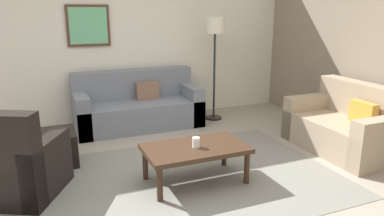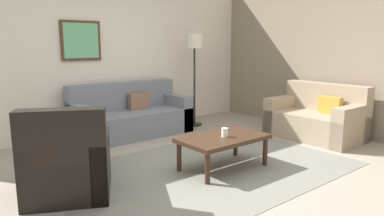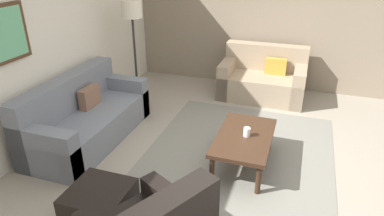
% 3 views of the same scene
% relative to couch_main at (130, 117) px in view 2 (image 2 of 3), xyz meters
% --- Properties ---
extents(ground_plane, '(8.00, 8.00, 0.00)m').
position_rel_couch_main_xyz_m(ground_plane, '(-0.11, -2.12, -0.30)').
color(ground_plane, gray).
extents(rear_partition, '(6.00, 0.12, 2.80)m').
position_rel_couch_main_xyz_m(rear_partition, '(-0.11, 0.48, 1.10)').
color(rear_partition, silver).
rests_on(rear_partition, ground_plane).
extents(stone_feature_panel, '(0.12, 5.20, 2.80)m').
position_rel_couch_main_xyz_m(stone_feature_panel, '(2.89, -2.12, 1.10)').
color(stone_feature_panel, gray).
rests_on(stone_feature_panel, ground_plane).
extents(area_rug, '(3.56, 2.35, 0.01)m').
position_rel_couch_main_xyz_m(area_rug, '(-0.11, -2.12, -0.30)').
color(area_rug, slate).
rests_on(area_rug, ground_plane).
extents(couch_main, '(1.95, 0.85, 0.88)m').
position_rel_couch_main_xyz_m(couch_main, '(0.00, 0.00, 0.00)').
color(couch_main, slate).
rests_on(couch_main, ground_plane).
extents(couch_loveseat, '(0.89, 1.44, 0.88)m').
position_rel_couch_main_xyz_m(couch_loveseat, '(2.34, -2.11, -0.00)').
color(couch_loveseat, gray).
rests_on(couch_loveseat, ground_plane).
extents(armchair_leather, '(1.08, 1.08, 0.95)m').
position_rel_couch_main_xyz_m(armchair_leather, '(-1.72, -1.83, 0.01)').
color(armchair_leather, black).
rests_on(armchair_leather, ground_plane).
extents(ottoman, '(0.56, 0.56, 0.40)m').
position_rel_couch_main_xyz_m(ottoman, '(-1.34, -1.10, -0.10)').
color(ottoman, black).
rests_on(ottoman, ground_plane).
extents(coffee_table, '(1.10, 0.64, 0.41)m').
position_rel_couch_main_xyz_m(coffee_table, '(0.08, -2.21, 0.06)').
color(coffee_table, '#382316').
rests_on(coffee_table, ground_plane).
extents(cup, '(0.08, 0.08, 0.11)m').
position_rel_couch_main_xyz_m(cup, '(0.07, -2.23, 0.16)').
color(cup, white).
rests_on(cup, coffee_table).
extents(lamp_standing, '(0.32, 0.32, 1.71)m').
position_rel_couch_main_xyz_m(lamp_standing, '(1.30, -0.16, 1.11)').
color(lamp_standing, black).
rests_on(lamp_standing, ground_plane).
extents(framed_artwork, '(0.65, 0.04, 0.63)m').
position_rel_couch_main_xyz_m(framed_artwork, '(-0.62, 0.39, 1.28)').
color(framed_artwork, '#472D1C').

